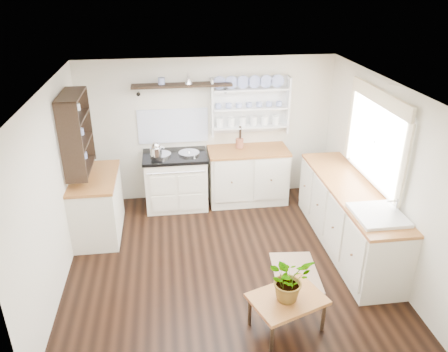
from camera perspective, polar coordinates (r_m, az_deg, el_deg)
The scene contains 19 objects.
floor at distance 5.89m, azimuth 0.06°, elevation -10.79°, with size 4.00×3.80×0.01m, color black.
wall_back at distance 7.04m, azimuth -2.04°, elevation 6.02°, with size 4.00×0.02×2.30m, color silver.
wall_right at distance 5.89m, azimuth 19.74°, elevation 0.51°, with size 0.02×3.80×2.30m, color silver.
wall_left at distance 5.43m, azimuth -21.36°, elevation -1.86°, with size 0.02×3.80×2.30m, color silver.
ceiling at distance 4.91m, azimuth 0.08°, elevation 11.52°, with size 4.00×3.80×0.01m, color white.
window at distance 5.84m, azimuth 19.25°, elevation 4.80°, with size 0.08×1.55×1.22m.
aga_cooker at distance 6.97m, azimuth -6.27°, elevation -0.53°, with size 0.99×0.69×0.92m.
back_cabinets at distance 7.11m, azimuth 3.11°, elevation 0.18°, with size 1.27×0.63×0.90m.
right_cabinets at distance 6.14m, azimuth 15.91°, elevation -5.11°, with size 0.62×2.43×0.90m.
belfast_sink at distance 5.40m, azimuth 19.34°, elevation -5.90°, with size 0.55×0.60×0.45m.
left_cabinets at distance 6.46m, azimuth -16.21°, elevation -3.59°, with size 0.62×1.13×0.90m.
plate_rack at distance 6.98m, azimuth 3.33°, elevation 9.30°, with size 1.20×0.22×0.90m.
high_shelf at distance 6.69m, azimuth -5.51°, elevation 11.65°, with size 1.50×0.29×0.16m.
left_shelving at distance 6.06m, azimuth -18.75°, elevation 5.44°, with size 0.28×0.80×1.05m, color black.
kettle at distance 6.63m, azimuth -8.89°, elevation 3.47°, with size 0.18×0.18×0.22m, color silver, non-canonical shape.
utensil_crock at distance 6.96m, azimuth 2.05°, elevation 4.30°, with size 0.12×0.12×0.15m, color #965137.
center_table at distance 4.76m, azimuth 8.26°, elevation -15.86°, with size 0.88×0.75×0.40m.
potted_plant at distance 4.57m, azimuth 8.48°, elevation -13.13°, with size 0.44×0.38×0.48m, color #3F7233.
floor_rug at distance 5.72m, azimuth 9.32°, elevation -12.30°, with size 0.55×0.85×0.02m, color #8B6D51.
Camera 1 is at (-0.65, -4.72, 3.46)m, focal length 35.00 mm.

